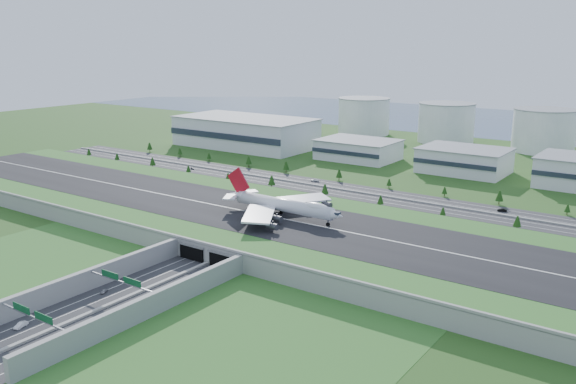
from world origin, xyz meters
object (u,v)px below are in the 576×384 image
Objects in this scene: car_2 at (192,282)px; car_5 at (502,210)px; boeing_747 at (283,205)px; fuel_tank_a at (364,116)px; car_0 at (104,291)px; car_3 at (19,361)px; car_1 at (21,325)px; car_7 at (315,180)px; car_4 at (193,168)px.

car_2 is 1.06× the size of car_5.
fuel_tank_a is at bearing 112.25° from boeing_747.
car_0 is 52.34m from car_3.
car_3 is at bearing -89.80° from car_0.
fuel_tank_a reaches higher than car_3.
car_0 is at bearing 76.77° from car_1.
car_0 is 32.43m from car_2.
car_1 is at bearing -94.08° from boeing_747.
car_1 is 0.92× the size of car_2.
car_0 is 0.69× the size of car_7.
car_4 is at bearing -93.23° from car_7.
fuel_tank_a is 9.66× the size of car_5.
car_1 is at bearing -39.85° from car_5.
car_1 is 25.02m from car_3.
boeing_747 is at bearing -84.05° from car_2.
car_1 is 62.09m from car_2.
car_2 is at bearing -40.43° from car_5.
car_0 is at bearing -43.22° from car_5.
car_2 is 1.24× the size of car_4.
car_7 is at bearing -70.10° from fuel_tank_a.
car_5 is at bearing 41.57° from car_0.
car_0 is 221.78m from car_4.
car_2 is (21.00, 24.70, 0.09)m from car_0.
car_5 reaches higher than car_4.
car_3 is (21.66, -47.64, 0.15)m from car_0.
car_1 is at bearing -75.94° from fuel_tank_a.
fuel_tank_a is 286.93m from car_5.
car_1 reaches higher than car_2.
car_1 is at bearing -113.06° from car_0.
car_4 is at bearing 101.13° from car_0.
car_2 reaches higher than car_4.
fuel_tank_a is 8.68× the size of car_7.
fuel_tank_a is 9.12× the size of car_2.
fuel_tank_a is at bearing 80.84° from car_0.
car_1 is at bearing 69.70° from car_2.
car_5 is at bearing 74.46° from car_7.
car_7 is (-55.88, 174.79, 0.07)m from car_2.
boeing_747 is 126.23m from car_5.
car_3 reaches higher than car_4.
boeing_747 is 112.49m from car_7.
car_0 is (-11.79, -97.98, -13.24)m from boeing_747.
car_4 is at bearing -47.47° from car_2.
car_7 is (-35.58, 233.47, 0.00)m from car_1.
car_2 is 216.09m from car_4.
boeing_747 is at bearing -56.76° from car_5.
car_1 is at bearing -5.85° from car_7.
car_4 is (-149.42, 156.12, -0.01)m from car_2.
car_2 is (9.21, -73.28, -13.15)m from boeing_747.
car_3 is at bearing 89.30° from car_2.
car_1 is 1.15× the size of car_4.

